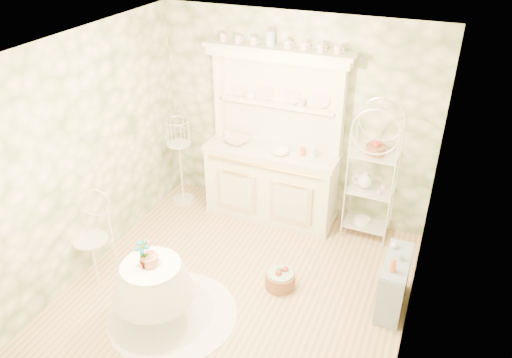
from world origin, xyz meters
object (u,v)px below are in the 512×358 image
at_px(round_table, 154,292).
at_px(floor_basket, 280,278).
at_px(kitchen_dresser, 272,140).
at_px(bakers_rack, 373,170).
at_px(cafe_chair, 91,241).
at_px(side_shelf, 393,284).
at_px(birdcage_stand, 180,153).

distance_m(round_table, floor_basket, 1.42).
bearing_deg(round_table, kitchen_dresser, 80.12).
height_order(bakers_rack, cafe_chair, bakers_rack).
distance_m(kitchen_dresser, cafe_chair, 2.51).
distance_m(kitchen_dresser, side_shelf, 2.31).
bearing_deg(birdcage_stand, bakers_rack, 4.88).
relative_size(side_shelf, round_table, 0.91).
bearing_deg(bakers_rack, floor_basket, -114.25).
xyz_separation_m(kitchen_dresser, side_shelf, (1.82, -1.14, -0.86)).
relative_size(round_table, cafe_chair, 0.85).
distance_m(bakers_rack, cafe_chair, 3.44).
bearing_deg(side_shelf, floor_basket, -169.17).
bearing_deg(birdcage_stand, floor_basket, -31.63).
height_order(round_table, floor_basket, round_table).
distance_m(kitchen_dresser, bakers_rack, 1.31).
distance_m(side_shelf, floor_basket, 1.23).
height_order(bakers_rack, round_table, bakers_rack).
bearing_deg(bakers_rack, cafe_chair, -143.16).
height_order(side_shelf, birdcage_stand, birdcage_stand).
xyz_separation_m(birdcage_stand, floor_basket, (1.92, -1.18, -0.66)).
height_order(birdcage_stand, floor_basket, birdcage_stand).
xyz_separation_m(bakers_rack, side_shelf, (0.53, -1.22, -0.65)).
distance_m(birdcage_stand, floor_basket, 2.35).
xyz_separation_m(bakers_rack, birdcage_stand, (-2.59, -0.22, -0.16)).
height_order(cafe_chair, birdcage_stand, birdcage_stand).
relative_size(kitchen_dresser, birdcage_stand, 1.47).
bearing_deg(bakers_rack, kitchen_dresser, -175.04).
relative_size(kitchen_dresser, round_table, 3.12).
xyz_separation_m(kitchen_dresser, floor_basket, (0.62, -1.32, -1.03)).
xyz_separation_m(side_shelf, cafe_chair, (-3.30, -0.75, 0.14)).
bearing_deg(kitchen_dresser, bakers_rack, 3.55).
xyz_separation_m(cafe_chair, floor_basket, (2.10, 0.57, -0.31)).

